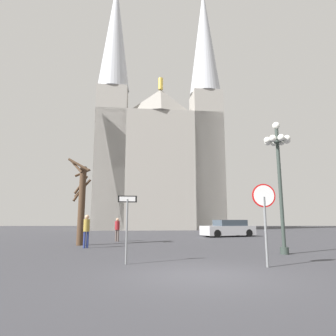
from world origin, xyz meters
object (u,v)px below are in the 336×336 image
at_px(pedestrian_walking, 117,227).
at_px(street_lamp, 279,163).
at_px(parked_car_near_silver, 228,229).
at_px(stop_sign, 264,208).
at_px(one_way_arrow_sign, 127,220).
at_px(pedestrian_standing, 87,228).
at_px(cathedral, 159,148).
at_px(bare_tree, 81,201).

bearing_deg(pedestrian_walking, street_lamp, -42.18).
bearing_deg(street_lamp, parked_car_near_silver, 87.77).
bearing_deg(stop_sign, street_lamp, 60.17).
bearing_deg(stop_sign, one_way_arrow_sign, 171.21).
distance_m(stop_sign, pedestrian_standing, 9.68).
xyz_separation_m(parked_car_near_silver, pedestrian_walking, (-8.83, -5.41, 0.26)).
bearing_deg(pedestrian_standing, cathedral, 83.18).
distance_m(cathedral, one_way_arrow_sign, 36.07).
bearing_deg(pedestrian_walking, pedestrian_standing, -101.19).
height_order(pedestrian_walking, pedestrian_standing, pedestrian_standing).
height_order(stop_sign, bare_tree, bare_tree).
distance_m(one_way_arrow_sign, pedestrian_standing, 6.28).
distance_m(one_way_arrow_sign, bare_tree, 8.19).
bearing_deg(bare_tree, parked_car_near_silver, 38.53).
xyz_separation_m(pedestrian_walking, pedestrian_standing, (-0.92, -4.65, 0.10)).
distance_m(one_way_arrow_sign, parked_car_near_silver, 17.18).
bearing_deg(one_way_arrow_sign, street_lamp, 22.86).
bearing_deg(pedestrian_walking, stop_sign, -59.89).
distance_m(cathedral, pedestrian_walking, 26.81).
xyz_separation_m(cathedral, pedestrian_standing, (-3.43, -28.71, -11.47)).
relative_size(one_way_arrow_sign, street_lamp, 0.39).
bearing_deg(bare_tree, one_way_arrow_sign, -63.89).
bearing_deg(one_way_arrow_sign, pedestrian_walking, 100.22).
height_order(cathedral, stop_sign, cathedral).
bearing_deg(parked_car_near_silver, street_lamp, -92.23).
xyz_separation_m(bare_tree, pedestrian_standing, (0.80, -1.66, -1.53)).
height_order(one_way_arrow_sign, street_lamp, street_lamp).
height_order(stop_sign, pedestrian_walking, stop_sign).
xyz_separation_m(one_way_arrow_sign, bare_tree, (-3.57, 7.28, 1.13)).
relative_size(stop_sign, parked_car_near_silver, 0.53).
distance_m(cathedral, pedestrian_standing, 31.10).
height_order(cathedral, pedestrian_standing, cathedral).
bearing_deg(pedestrian_walking, parked_car_near_silver, 31.48).
xyz_separation_m(stop_sign, bare_tree, (-8.08, 7.98, 0.73)).
height_order(stop_sign, pedestrian_standing, stop_sign).
bearing_deg(parked_car_near_silver, one_way_arrow_sign, -113.99).
bearing_deg(one_way_arrow_sign, parked_car_near_silver, 66.01).
xyz_separation_m(street_lamp, parked_car_near_silver, (0.50, 12.95, -3.33)).
height_order(one_way_arrow_sign, bare_tree, bare_tree).
height_order(stop_sign, one_way_arrow_sign, stop_sign).
height_order(parked_car_near_silver, pedestrian_standing, pedestrian_standing).
distance_m(cathedral, bare_tree, 29.13).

